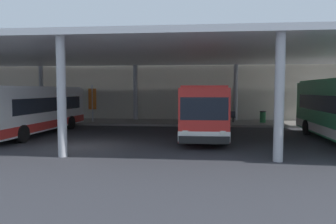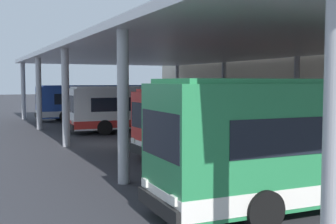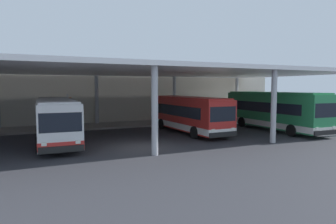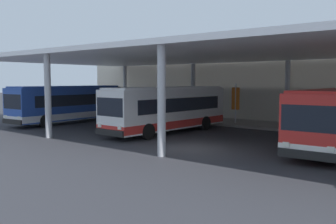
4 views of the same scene
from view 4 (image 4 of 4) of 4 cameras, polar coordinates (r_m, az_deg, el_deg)
The scene contains 7 objects.
ground_plane at distance 19.70m, azimuth 3.66°, elevation -5.68°, with size 200.00×200.00×0.00m, color #333338.
platform_kerb at distance 29.98m, azimuth 16.63°, elevation -2.09°, with size 42.00×4.50×0.18m, color gray.
station_building_facade at distance 32.82m, azimuth 18.88°, elevation 3.89°, with size 48.00×1.60×6.41m, color beige.
canopy_shelter at distance 24.15m, azimuth 11.31°, elevation 8.77°, with size 40.00×17.00×5.55m.
bus_nearest_bay at distance 32.88m, azimuth -15.15°, elevation 1.27°, with size 3.05×10.63×3.17m.
bus_second_bay at distance 25.64m, azimuth -0.11°, elevation 0.49°, with size 3.00×10.62×3.17m.
banner_sign at distance 30.48m, azimuth 10.39°, elevation 1.71°, with size 0.70×0.12×3.20m.
Camera 4 is at (11.06, -15.90, 3.58)m, focal length 39.48 mm.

